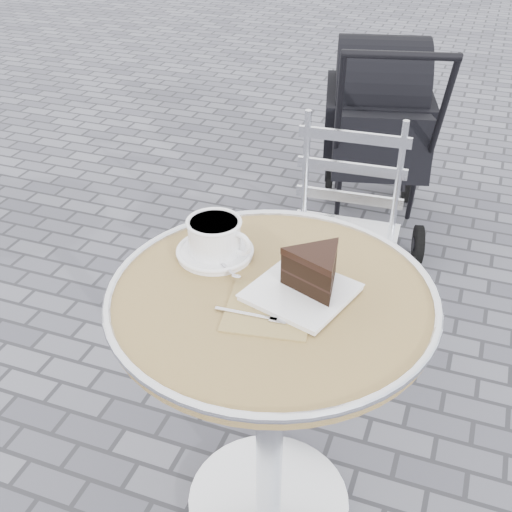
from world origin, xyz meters
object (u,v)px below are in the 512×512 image
(cafe_table, at_px, (271,351))
(bistro_chair, at_px, (345,211))
(cake_plate_set, at_px, (311,275))
(baby_stroller, at_px, (377,135))
(cappuccino_set, at_px, (215,240))

(cafe_table, xyz_separation_m, bistro_chair, (-0.02, 0.80, -0.06))
(cake_plate_set, distance_m, bistro_chair, 0.83)
(cafe_table, distance_m, cake_plate_set, 0.23)
(cake_plate_set, height_order, baby_stroller, baby_stroller)
(cake_plate_set, bearing_deg, cappuccino_set, -178.59)
(cafe_table, xyz_separation_m, cappuccino_set, (-0.17, 0.10, 0.21))
(cafe_table, relative_size, cake_plate_set, 2.44)
(bistro_chair, relative_size, baby_stroller, 0.82)
(cafe_table, distance_m, bistro_chair, 0.81)
(cake_plate_set, xyz_separation_m, bistro_chair, (-0.09, 0.78, -0.28))
(bistro_chair, xyz_separation_m, baby_stroller, (-0.06, 0.84, -0.07))
(cafe_table, xyz_separation_m, cake_plate_set, (0.08, 0.03, 0.21))
(cafe_table, bearing_deg, baby_stroller, 92.53)
(baby_stroller, bearing_deg, cappuccino_set, -107.70)
(cappuccino_set, relative_size, baby_stroller, 0.19)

